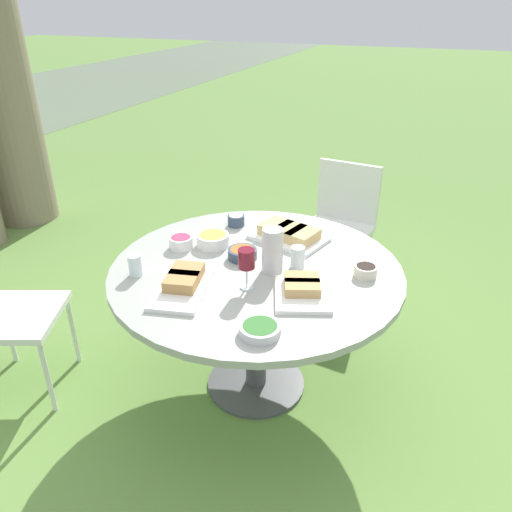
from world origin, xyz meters
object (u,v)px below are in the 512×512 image
at_px(dining_table, 256,284).
at_px(water_pitcher, 273,250).
at_px(chair_near_left, 341,218).
at_px(wine_glass, 246,260).

xyz_separation_m(dining_table, water_pitcher, (-0.01, -0.09, 0.21)).
relative_size(dining_table, chair_near_left, 1.59).
height_order(dining_table, chair_near_left, chair_near_left).
distance_m(chair_near_left, wine_glass, 1.47).
relative_size(chair_near_left, water_pitcher, 4.07).
bearing_deg(dining_table, chair_near_left, -6.99).
bearing_deg(wine_glass, water_pitcher, -15.93).
bearing_deg(wine_glass, dining_table, 9.34).
distance_m(dining_table, wine_glass, 0.31).
bearing_deg(chair_near_left, wine_glass, 175.23).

